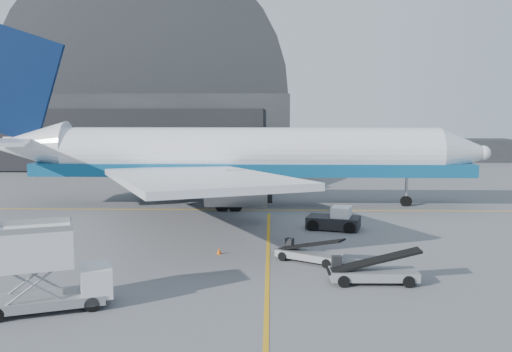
{
  "coord_description": "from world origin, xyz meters",
  "views": [
    {
      "loc": [
        0.2,
        -34.83,
        10.03
      ],
      "look_at": [
        -1.01,
        10.56,
        4.5
      ],
      "focal_mm": 40.0,
      "sensor_mm": 36.0,
      "label": 1
    }
  ],
  "objects_px": {
    "airliner": "(230,155)",
    "belt_loader_b": "(309,254)",
    "catering_truck": "(43,269)",
    "pushback_tug": "(335,220)",
    "belt_loader_a": "(372,272)"
  },
  "relations": [
    {
      "from": "airliner",
      "to": "belt_loader_b",
      "type": "bearing_deg",
      "value": -72.75
    },
    {
      "from": "catering_truck",
      "to": "pushback_tug",
      "type": "xyz_separation_m",
      "value": [
        16.49,
        19.24,
        -1.36
      ]
    },
    {
      "from": "catering_truck",
      "to": "belt_loader_a",
      "type": "bearing_deg",
      "value": -5.34
    },
    {
      "from": "airliner",
      "to": "catering_truck",
      "type": "xyz_separation_m",
      "value": [
        -7.1,
        -30.49,
        -3.05
      ]
    },
    {
      "from": "catering_truck",
      "to": "pushback_tug",
      "type": "height_order",
      "value": "catering_truck"
    },
    {
      "from": "pushback_tug",
      "to": "belt_loader_b",
      "type": "relative_size",
      "value": 1.04
    },
    {
      "from": "airliner",
      "to": "pushback_tug",
      "type": "bearing_deg",
      "value": -50.15
    },
    {
      "from": "pushback_tug",
      "to": "belt_loader_a",
      "type": "height_order",
      "value": "belt_loader_a"
    },
    {
      "from": "catering_truck",
      "to": "belt_loader_b",
      "type": "height_order",
      "value": "catering_truck"
    },
    {
      "from": "belt_loader_a",
      "to": "belt_loader_b",
      "type": "xyz_separation_m",
      "value": [
        -3.34,
        4.4,
        -0.07
      ]
    },
    {
      "from": "pushback_tug",
      "to": "catering_truck",
      "type": "bearing_deg",
      "value": -114.95
    },
    {
      "from": "catering_truck",
      "to": "belt_loader_b",
      "type": "xyz_separation_m",
      "value": [
        13.69,
        9.26,
        -1.54
      ]
    },
    {
      "from": "airliner",
      "to": "belt_loader_a",
      "type": "relative_size",
      "value": 9.87
    },
    {
      "from": "airliner",
      "to": "catering_truck",
      "type": "bearing_deg",
      "value": -103.1
    },
    {
      "from": "catering_truck",
      "to": "belt_loader_a",
      "type": "xyz_separation_m",
      "value": [
        17.03,
        4.86,
        -1.47
      ]
    }
  ]
}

